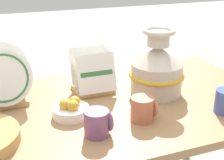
# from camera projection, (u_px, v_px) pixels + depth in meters

# --- Properties ---
(display_table) EXTENTS (1.54, 0.88, 0.74)m
(display_table) POSITION_uv_depth(u_px,v_px,m) (112.00, 117.00, 1.45)
(display_table) COLOR #9E754C
(display_table) RESTS_ON ground_plane
(ceramic_vase) EXTENTS (0.27, 0.27, 0.31)m
(ceramic_vase) POSITION_uv_depth(u_px,v_px,m) (157.00, 68.00, 1.47)
(ceramic_vase) COLOR beige
(ceramic_vase) RESTS_ON display_table
(dish_rack_round_plates) EXTENTS (0.24, 0.21, 0.26)m
(dish_rack_round_plates) POSITION_uv_depth(u_px,v_px,m) (4.00, 79.00, 1.37)
(dish_rack_round_plates) COLOR tan
(dish_rack_round_plates) RESTS_ON display_table
(dish_rack_square_plates) EXTENTS (0.19, 0.19, 0.20)m
(dish_rack_square_plates) POSITION_uv_depth(u_px,v_px,m) (92.00, 77.00, 1.51)
(dish_rack_square_plates) COLOR tan
(dish_rack_square_plates) RESTS_ON display_table
(mug_terracotta_glaze) EXTENTS (0.10, 0.09, 0.10)m
(mug_terracotta_glaze) POSITION_uv_depth(u_px,v_px,m) (143.00, 109.00, 1.25)
(mug_terracotta_glaze) COLOR #B76647
(mug_terracotta_glaze) RESTS_ON display_table
(mug_plum_glaze) EXTENTS (0.10, 0.09, 0.10)m
(mug_plum_glaze) POSITION_uv_depth(u_px,v_px,m) (98.00, 123.00, 1.15)
(mug_plum_glaze) COLOR #7A4770
(mug_plum_glaze) RESTS_ON display_table
(fruit_bowl) EXTENTS (0.15, 0.15, 0.08)m
(fruit_bowl) POSITION_uv_depth(u_px,v_px,m) (71.00, 110.00, 1.29)
(fruit_bowl) COLOR white
(fruit_bowl) RESTS_ON display_table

